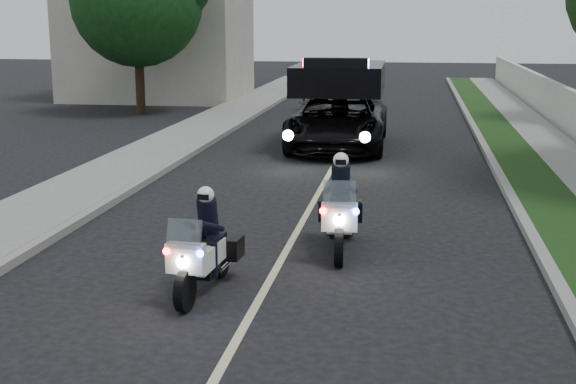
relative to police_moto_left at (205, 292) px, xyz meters
name	(u,v)px	position (x,y,z in m)	size (l,w,h in m)	color
ground	(261,296)	(0.81, -0.04, 0.00)	(120.00, 120.00, 0.00)	black
curb_right	(495,167)	(4.91, 9.96, 0.07)	(0.20, 60.00, 0.15)	gray
grass_verge	(523,168)	(5.61, 9.96, 0.08)	(1.20, 60.00, 0.16)	#193814
curb_left	(183,158)	(-3.29, 9.96, 0.07)	(0.20, 60.00, 0.15)	gray
sidewalk_left	(144,157)	(-4.39, 9.96, 0.08)	(2.00, 60.00, 0.16)	gray
building_far	(157,24)	(-9.19, 25.96, 3.50)	(8.00, 6.00, 7.00)	#A8A396
lane_marking	(334,165)	(0.81, 9.96, 0.00)	(0.12, 50.00, 0.01)	#BFB78C
police_moto_left	(205,292)	(0.00, 0.00, 0.00)	(0.62, 1.77, 1.50)	silver
police_moto_right	(339,251)	(1.68, 2.29, 0.00)	(0.67, 1.92, 1.63)	silver
police_suv	(338,148)	(0.64, 12.79, 0.00)	(2.75, 5.94, 2.89)	black
bicycle	(307,110)	(-1.57, 22.36, 0.00)	(0.60, 1.72, 0.90)	black
cyclist	(307,110)	(-1.57, 22.36, 0.00)	(0.62, 0.41, 1.71)	black
tree_left_near	(141,114)	(-8.00, 19.96, 0.00)	(5.18, 5.18, 8.63)	#164418
tree_left_far	(201,91)	(-8.39, 30.37, 0.00)	(5.06, 5.06, 8.43)	#143511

